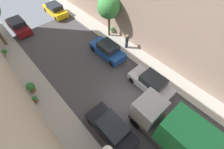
# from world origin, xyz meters

# --- Properties ---
(ground) EXTENTS (32.00, 32.00, 0.00)m
(ground) POSITION_xyz_m (0.00, 0.00, 0.00)
(ground) COLOR #423F42
(sidewalk_left) EXTENTS (2.00, 44.00, 0.15)m
(sidewalk_left) POSITION_xyz_m (-5.00, 0.00, 0.07)
(sidewalk_left) COLOR #A8A399
(sidewalk_left) RESTS_ON ground
(sidewalk_right) EXTENTS (2.00, 44.00, 0.15)m
(sidewalk_right) POSITION_xyz_m (5.00, 0.00, 0.07)
(sidewalk_right) COLOR #A8A399
(sidewalk_right) RESTS_ON ground
(parked_car_left_2) EXTENTS (1.78, 4.20, 1.57)m
(parked_car_left_2) POSITION_xyz_m (-2.70, -0.92, 0.72)
(parked_car_left_2) COLOR black
(parked_car_left_2) RESTS_ON ground
(parked_car_left_3) EXTENTS (1.78, 4.20, 1.57)m
(parked_car_left_3) POSITION_xyz_m (-2.70, 16.66, 0.72)
(parked_car_left_3) COLOR maroon
(parked_car_left_3) RESTS_ON ground
(parked_car_right_1) EXTENTS (1.78, 4.20, 1.57)m
(parked_car_right_1) POSITION_xyz_m (2.70, -0.31, 0.72)
(parked_car_right_1) COLOR silver
(parked_car_right_1) RESTS_ON ground
(parked_car_right_2) EXTENTS (1.78, 4.20, 1.57)m
(parked_car_right_2) POSITION_xyz_m (2.70, 5.68, 0.72)
(parked_car_right_2) COLOR #194799
(parked_car_right_2) RESTS_ON ground
(parked_car_right_3) EXTENTS (1.78, 4.20, 1.57)m
(parked_car_right_3) POSITION_xyz_m (2.70, 16.98, 0.72)
(parked_car_right_3) COLOR gold
(parked_car_right_3) RESTS_ON ground
(delivery_truck) EXTENTS (2.26, 6.60, 3.38)m
(delivery_truck) POSITION_xyz_m (0.00, -4.58, 1.79)
(delivery_truck) COLOR #4C4C51
(delivery_truck) RESTS_ON ground
(pedestrian) EXTENTS (0.40, 0.36, 1.72)m
(pedestrian) POSITION_xyz_m (5.00, 5.02, 1.07)
(pedestrian) COLOR #2D334C
(pedestrian) RESTS_ON sidewalk_right
(street_tree_1) EXTENTS (2.48, 2.48, 4.85)m
(street_tree_1) POSITION_xyz_m (5.06, 8.06, 3.73)
(street_tree_1) COLOR brown
(street_tree_1) RESTS_ON sidewalk_right
(potted_plant_0) EXTENTS (0.51, 0.51, 0.85)m
(potted_plant_0) POSITION_xyz_m (-5.64, 12.93, 0.61)
(potted_plant_0) COLOR #B2A899
(potted_plant_0) RESTS_ON sidewalk_left
(potted_plant_1) EXTENTS (0.49, 0.49, 0.76)m
(potted_plant_1) POSITION_xyz_m (5.68, 8.20, 0.55)
(potted_plant_1) COLOR #B2A899
(potted_plant_1) RESTS_ON sidewalk_right
(potted_plant_2) EXTENTS (0.43, 0.43, 0.72)m
(potted_plant_2) POSITION_xyz_m (-5.77, 5.36, 0.53)
(potted_plant_2) COLOR brown
(potted_plant_2) RESTS_ON sidewalk_left
(potted_plant_3) EXTENTS (0.73, 0.73, 1.03)m
(potted_plant_3) POSITION_xyz_m (-5.53, 6.61, 0.72)
(potted_plant_3) COLOR brown
(potted_plant_3) RESTS_ON sidewalk_left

